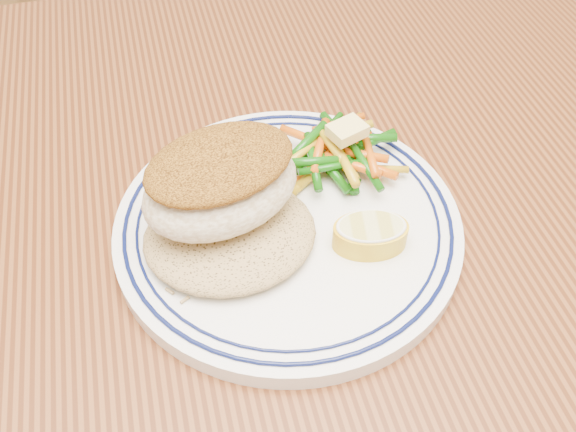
# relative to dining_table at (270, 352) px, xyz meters

# --- Properties ---
(dining_table) EXTENTS (1.50, 0.90, 0.75)m
(dining_table) POSITION_rel_dining_table_xyz_m (0.00, 0.00, 0.00)
(dining_table) COLOR #49220E
(dining_table) RESTS_ON ground
(plate) EXTENTS (0.26, 0.26, 0.02)m
(plate) POSITION_rel_dining_table_xyz_m (0.03, 0.04, 0.11)
(plate) COLOR white
(plate) RESTS_ON dining_table
(rice_pilaf) EXTENTS (0.13, 0.11, 0.02)m
(rice_pilaf) POSITION_rel_dining_table_xyz_m (-0.02, 0.03, 0.12)
(rice_pilaf) COLOR #A18350
(rice_pilaf) RESTS_ON plate
(fish_fillet) EXTENTS (0.13, 0.11, 0.06)m
(fish_fillet) POSITION_rel_dining_table_xyz_m (-0.02, 0.05, 0.16)
(fish_fillet) COLOR beige
(fish_fillet) RESTS_ON rice_pilaf
(vegetable_pile) EXTENTS (0.10, 0.11, 0.03)m
(vegetable_pile) POSITION_rel_dining_table_xyz_m (0.08, 0.09, 0.13)
(vegetable_pile) COLOR #10500A
(vegetable_pile) RESTS_ON plate
(butter_pat) EXTENTS (0.03, 0.03, 0.01)m
(butter_pat) POSITION_rel_dining_table_xyz_m (0.09, 0.09, 0.15)
(butter_pat) COLOR #F6DF78
(butter_pat) RESTS_ON vegetable_pile
(lemon_wedge) EXTENTS (0.06, 0.06, 0.02)m
(lemon_wedge) POSITION_rel_dining_table_xyz_m (0.08, 0.01, 0.12)
(lemon_wedge) COLOR yellow
(lemon_wedge) RESTS_ON plate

